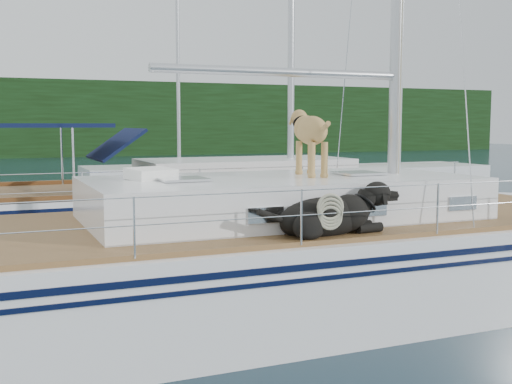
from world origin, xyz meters
name	(u,v)px	position (x,y,z in m)	size (l,w,h in m)	color
ground	(227,314)	(0.00, 0.00, 0.00)	(120.00, 120.00, 0.00)	black
tree_line	(23,118)	(0.00, 45.00, 3.00)	(90.00, 3.00, 6.00)	black
shore_bank	(23,149)	(0.00, 46.20, 0.60)	(92.00, 1.00, 1.20)	#595147
main_sailboat	(234,264)	(0.10, -0.01, 0.68)	(12.00, 3.80, 14.01)	white
neighbor_sailboat	(200,208)	(1.61, 6.08, 0.63)	(11.00, 3.50, 13.30)	white
bg_boat_center	(179,179)	(4.00, 16.00, 0.45)	(7.20, 3.00, 11.65)	white
bg_boat_east	(399,178)	(12.00, 13.00, 0.46)	(6.40, 3.00, 11.65)	white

